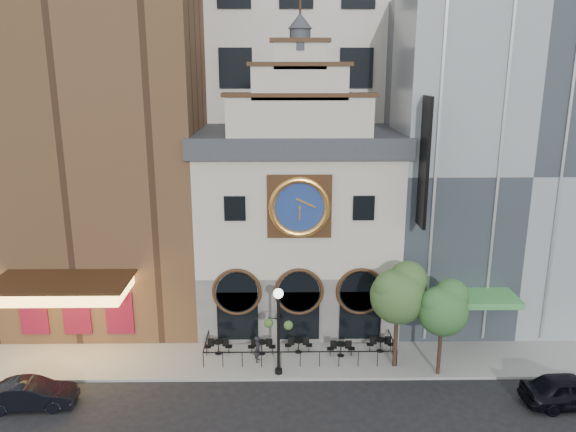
% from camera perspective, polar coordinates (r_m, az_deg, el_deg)
% --- Properties ---
extents(ground, '(120.00, 120.00, 0.00)m').
position_cam_1_polar(ground, '(30.95, 1.33, -16.41)').
color(ground, black).
rests_on(ground, ground).
extents(sidewalk, '(44.00, 5.00, 0.15)m').
position_cam_1_polar(sidewalk, '(33.07, 1.17, -14.04)').
color(sidewalk, gray).
rests_on(sidewalk, ground).
extents(clock_building, '(12.60, 8.78, 18.65)m').
position_cam_1_polar(clock_building, '(35.52, 0.95, -0.42)').
color(clock_building, '#605E5B').
rests_on(clock_building, ground).
extents(theater_building, '(14.00, 15.60, 25.00)m').
position_cam_1_polar(theater_building, '(38.44, -19.12, 8.93)').
color(theater_building, brown).
rests_on(theater_building, ground).
extents(retail_building, '(14.00, 14.40, 20.00)m').
position_cam_1_polar(retail_building, '(39.46, 20.18, 5.36)').
color(retail_building, gray).
rests_on(retail_building, ground).
extents(office_tower, '(20.00, 16.00, 40.00)m').
position_cam_1_polar(office_tower, '(46.58, 0.56, 19.76)').
color(office_tower, beige).
rests_on(office_tower, ground).
extents(cafe_railing, '(10.60, 2.60, 0.90)m').
position_cam_1_polar(cafe_railing, '(32.82, 1.18, -13.24)').
color(cafe_railing, black).
rests_on(cafe_railing, sidewalk).
extents(bistro_0, '(1.58, 0.68, 0.90)m').
position_cam_1_polar(bistro_0, '(33.19, -7.09, -12.99)').
color(bistro_0, black).
rests_on(bistro_0, sidewalk).
extents(bistro_1, '(1.58, 0.68, 0.90)m').
position_cam_1_polar(bistro_1, '(32.95, -2.67, -13.10)').
color(bistro_1, black).
rests_on(bistro_1, sidewalk).
extents(bistro_2, '(1.58, 0.68, 0.90)m').
position_cam_1_polar(bistro_2, '(33.08, 1.08, -12.97)').
color(bistro_2, black).
rests_on(bistro_2, sidewalk).
extents(bistro_3, '(1.58, 0.68, 0.90)m').
position_cam_1_polar(bistro_3, '(32.85, 5.40, -13.25)').
color(bistro_3, black).
rests_on(bistro_3, sidewalk).
extents(bistro_4, '(1.58, 0.68, 0.90)m').
position_cam_1_polar(bistro_4, '(33.59, 9.36, -12.72)').
color(bistro_4, black).
rests_on(bistro_4, sidewalk).
extents(car_right, '(4.83, 2.17, 1.61)m').
position_cam_1_polar(car_right, '(31.82, 26.79, -15.55)').
color(car_right, black).
rests_on(car_right, ground).
extents(car_left, '(4.34, 1.80, 1.40)m').
position_cam_1_polar(car_left, '(31.20, -24.64, -16.13)').
color(car_left, black).
rests_on(car_left, ground).
extents(pedestrian, '(0.45, 0.61, 1.51)m').
position_cam_1_polar(pedestrian, '(32.09, -3.09, -13.34)').
color(pedestrian, black).
rests_on(pedestrian, sidewalk).
extents(lamppost, '(1.53, 0.75, 4.87)m').
position_cam_1_polar(lamppost, '(29.89, -0.98, -10.70)').
color(lamppost, black).
rests_on(lamppost, sidewalk).
extents(tree_left, '(3.09, 2.97, 5.95)m').
position_cam_1_polar(tree_left, '(30.68, 11.21, -7.55)').
color(tree_left, '#382619').
rests_on(tree_left, sidewalk).
extents(tree_right, '(2.74, 2.64, 5.27)m').
position_cam_1_polar(tree_right, '(30.63, 15.52, -8.88)').
color(tree_right, '#382619').
rests_on(tree_right, sidewalk).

